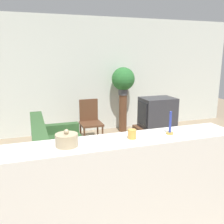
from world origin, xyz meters
TOP-DOWN VIEW (x-y plane):
  - ground_plane at (0.00, 0.00)m, footprint 14.00×14.00m
  - wall_back at (0.00, 3.43)m, footprint 9.00×0.06m
  - couch at (-0.38, 1.20)m, footprint 0.85×1.96m
  - tv_stand at (1.59, 1.76)m, footprint 0.81×0.56m
  - television at (1.58, 1.76)m, footprint 0.65×0.48m
  - wooden_chair at (0.44, 2.55)m, footprint 0.44×0.44m
  - plant_stand at (1.39, 3.10)m, footprint 0.19×0.19m
  - potted_plant at (1.39, 3.10)m, footprint 0.54×0.54m
  - foreground_counter at (0.00, -0.31)m, footprint 2.51×0.44m
  - decorative_bowl at (-0.47, -0.31)m, footprint 0.20×0.20m
  - candle_jar at (0.15, -0.31)m, footprint 0.08×0.08m
  - candlestick at (0.56, -0.31)m, footprint 0.07×0.07m

SIDE VIEW (x-z plane):
  - ground_plane at x=0.00m, z-range 0.00..0.00m
  - tv_stand at x=1.59m, z-range 0.00..0.47m
  - couch at x=-0.38m, z-range -0.13..0.72m
  - plant_stand at x=1.39m, z-range 0.00..0.90m
  - wooden_chair at x=0.44m, z-range 0.05..0.97m
  - foreground_counter at x=0.00m, z-range 0.00..1.07m
  - television at x=1.58m, z-range 0.47..1.04m
  - candle_jar at x=0.15m, z-range 1.07..1.16m
  - decorative_bowl at x=-0.47m, z-range 1.05..1.20m
  - candlestick at x=0.56m, z-range 1.03..1.26m
  - potted_plant at x=1.39m, z-range 0.94..1.60m
  - wall_back at x=0.00m, z-range 0.00..2.70m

